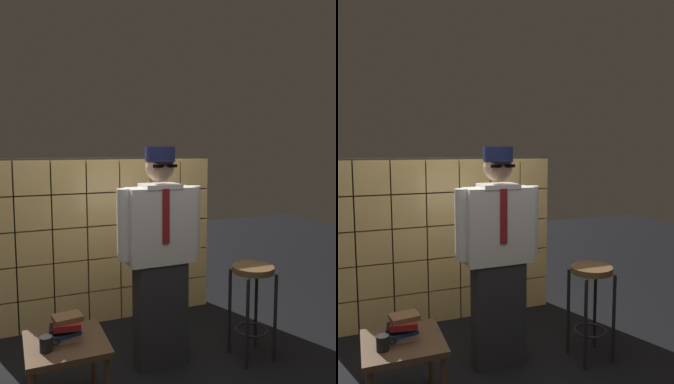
{
  "view_description": "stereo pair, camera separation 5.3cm",
  "coord_description": "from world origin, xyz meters",
  "views": [
    {
      "loc": [
        -0.86,
        -2.33,
        1.74
      ],
      "look_at": [
        0.29,
        0.47,
        1.4
      ],
      "focal_mm": 36.85,
      "sensor_mm": 36.0,
      "label": 1
    },
    {
      "loc": [
        -0.81,
        -2.35,
        1.74
      ],
      "look_at": [
        0.29,
        0.47,
        1.4
      ],
      "focal_mm": 36.85,
      "sensor_mm": 36.0,
      "label": 2
    }
  ],
  "objects": [
    {
      "name": "glass_block_wall",
      "position": [
        0.0,
        1.48,
        0.81
      ],
      "size": [
        2.32,
        0.1,
        1.67
      ],
      "color": "#F2C672",
      "rests_on": "ground"
    },
    {
      "name": "standing_person",
      "position": [
        0.23,
        0.5,
        0.91
      ],
      "size": [
        0.69,
        0.29,
        1.75
      ],
      "rotation": [
        0.0,
        0.0,
        0.01
      ],
      "color": "#28282D",
      "rests_on": "ground"
    },
    {
      "name": "bar_stool",
      "position": [
        0.97,
        0.3,
        0.58
      ],
      "size": [
        0.34,
        0.34,
        0.78
      ],
      "color": "brown",
      "rests_on": "ground"
    },
    {
      "name": "side_table",
      "position": [
        -0.55,
        0.19,
        0.42
      ],
      "size": [
        0.52,
        0.52,
        0.49
      ],
      "color": "#513823",
      "rests_on": "ground"
    },
    {
      "name": "book_stack",
      "position": [
        -0.54,
        0.2,
        0.57
      ],
      "size": [
        0.22,
        0.2,
        0.16
      ],
      "color": "gray",
      "rests_on": "side_table"
    },
    {
      "name": "coffee_mug",
      "position": [
        -0.68,
        0.1,
        0.53
      ],
      "size": [
        0.13,
        0.08,
        0.09
      ],
      "color": "black",
      "rests_on": "side_table"
    }
  ]
}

